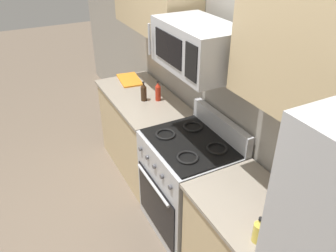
% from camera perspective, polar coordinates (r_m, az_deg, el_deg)
% --- Properties ---
extents(ground_plane, '(16.00, 16.00, 0.00)m').
position_cam_1_polar(ground_plane, '(3.16, -7.17, -19.77)').
color(ground_plane, '#6B5B4C').
extents(wall_back, '(8.00, 0.10, 2.60)m').
position_cam_1_polar(wall_back, '(2.74, 11.08, 5.95)').
color(wall_back, '#9E998E').
rests_on(wall_back, ground).
extents(counter_left, '(1.21, 0.63, 0.91)m').
position_cam_1_polar(counter_left, '(3.73, -4.25, -1.14)').
color(counter_left, tan).
rests_on(counter_left, ground).
extents(range_oven, '(0.76, 0.67, 1.09)m').
position_cam_1_polar(range_oven, '(3.00, 3.54, -9.89)').
color(range_oven, '#B2B5BA').
rests_on(range_oven, ground).
extents(counter_right, '(0.78, 0.63, 0.91)m').
position_cam_1_polar(counter_right, '(2.58, 12.85, -20.12)').
color(counter_right, tan).
rests_on(counter_right, ground).
extents(microwave, '(0.68, 0.44, 0.33)m').
position_cam_1_polar(microwave, '(2.40, 5.08, 13.25)').
color(microwave, '#B2B5BA').
extents(upper_cabinets_right, '(0.77, 0.34, 0.69)m').
position_cam_1_polar(upper_cabinets_right, '(1.85, 22.33, 12.25)').
color(upper_cabinets_right, tan).
extents(utensil_crock, '(0.18, 0.18, 0.33)m').
position_cam_1_polar(utensil_crock, '(2.11, 20.72, -15.16)').
color(utensil_crock, '#D1662D').
rests_on(utensil_crock, counter_right).
extents(cutting_board, '(0.41, 0.27, 0.02)m').
position_cam_1_polar(cutting_board, '(3.88, -6.51, 7.80)').
color(cutting_board, orange).
rests_on(cutting_board, counter_left).
extents(bottle_oil, '(0.06, 0.06, 0.17)m').
position_cam_1_polar(bottle_oil, '(2.00, 15.09, -16.71)').
color(bottle_oil, gold).
rests_on(bottle_oil, counter_right).
extents(bottle_hot_sauce, '(0.05, 0.05, 0.21)m').
position_cam_1_polar(bottle_hot_sauce, '(3.36, -1.71, 5.83)').
color(bottle_hot_sauce, red).
rests_on(bottle_hot_sauce, counter_left).
extents(bottle_soy, '(0.06, 0.06, 0.20)m').
position_cam_1_polar(bottle_soy, '(3.37, -4.14, 5.75)').
color(bottle_soy, '#382314').
rests_on(bottle_soy, counter_left).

